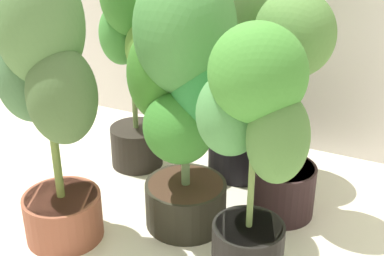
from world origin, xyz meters
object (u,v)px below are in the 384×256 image
potted_plant_front_right (252,147)px  potted_plant_back_left (133,49)px  potted_plant_front_left (47,91)px  potted_plant_back_center (244,49)px  potted_plant_center (183,85)px  potted_plant_back_right (285,92)px

potted_plant_front_right → potted_plant_back_left: size_ratio=0.92×
potted_plant_back_left → potted_plant_front_left: bearing=-86.8°
potted_plant_back_center → potted_plant_front_left: (-0.36, -0.64, 0.00)m
potted_plant_center → potted_plant_front_left: 0.39m
potted_plant_back_center → potted_plant_front_left: size_ratio=0.99×
potted_plant_front_right → potted_plant_back_center: bearing=112.5°
potted_plant_center → potted_plant_back_center: size_ratio=0.99×
potted_plant_center → potted_plant_back_left: size_ratio=1.03×
potted_plant_back_center → potted_plant_front_left: 0.73m
potted_plant_front_right → potted_plant_center: 0.35m
potted_plant_back_left → potted_plant_front_left: potted_plant_front_left is taller
potted_plant_front_right → potted_plant_center: (-0.29, 0.20, 0.04)m
potted_plant_back_center → potted_plant_back_left: bearing=-161.8°
potted_plant_front_right → potted_plant_front_left: potted_plant_front_left is taller
potted_plant_back_left → potted_plant_back_center: size_ratio=0.96×
potted_plant_center → potted_plant_back_left: 0.45m
potted_plant_back_left → potted_plant_back_center: bearing=18.2°
potted_plant_front_right → potted_plant_back_right: same height
potted_plant_front_left → potted_plant_center: bearing=35.6°
potted_plant_back_right → potted_plant_back_left: bearing=173.0°
potted_plant_front_right → potted_plant_back_center: (-0.25, 0.61, 0.05)m
potted_plant_center → potted_plant_front_left: size_ratio=0.98×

